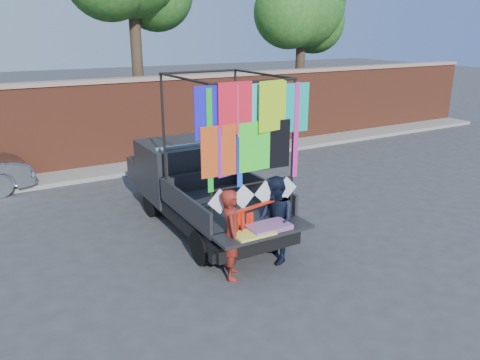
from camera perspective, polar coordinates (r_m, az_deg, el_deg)
ground at (r=8.78m, az=-0.58°, el=-9.00°), size 90.00×90.00×0.00m
brick_wall at (r=14.59m, az=-14.28°, el=6.92°), size 30.00×0.45×2.61m
curb at (r=14.22m, az=-13.10°, el=1.48°), size 30.00×1.20×0.12m
tree_right at (r=18.78m, az=7.81°, el=20.15°), size 4.20×3.30×6.62m
pickup_truck at (r=10.13m, az=-5.75°, el=-0.34°), size 2.03×5.11×3.22m
woman at (r=7.70m, az=-1.02°, el=-6.63°), size 0.58×0.67×1.54m
man at (r=8.23m, az=4.29°, el=-4.94°), size 0.71×0.85×1.57m
streamer_bundle at (r=7.83m, az=1.10°, el=-4.78°), size 0.97×0.24×0.68m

